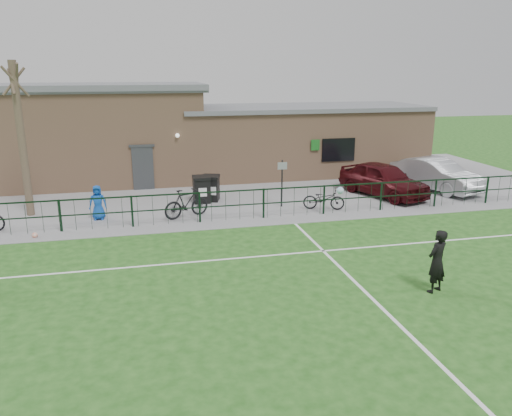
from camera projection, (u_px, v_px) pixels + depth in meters
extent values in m
plane|color=#1F5017|center=(303.00, 315.00, 11.91)|extent=(90.00, 90.00, 0.00)
cube|color=gray|center=(217.00, 188.00, 24.57)|extent=(34.00, 13.00, 0.02)
cube|color=white|center=(240.00, 221.00, 19.22)|extent=(28.00, 0.10, 0.01)
cube|color=white|center=(263.00, 256.00, 15.66)|extent=(28.00, 0.10, 0.01)
cube|color=white|center=(380.00, 306.00, 12.34)|extent=(0.10, 16.00, 0.01)
cube|color=black|center=(238.00, 205.00, 19.25)|extent=(28.00, 0.10, 1.20)
cylinder|color=#4E3D2F|center=(22.00, 141.00, 19.21)|extent=(0.30, 0.30, 6.00)
cube|color=black|center=(202.00, 190.00, 21.81)|extent=(0.71, 0.81, 1.07)
cube|color=black|center=(211.00, 189.00, 22.09)|extent=(0.88, 0.95, 1.04)
cylinder|color=black|center=(282.00, 184.00, 20.97)|extent=(0.08, 0.08, 2.00)
imported|color=#3F0B0F|center=(383.00, 179.00, 22.86)|extent=(3.23, 4.85, 1.54)
imported|color=#B3B5BB|center=(436.00, 174.00, 23.95)|extent=(2.93, 4.87, 1.52)
imported|color=black|center=(186.00, 203.00, 19.53)|extent=(1.96, 1.23, 1.14)
imported|color=black|center=(324.00, 199.00, 20.68)|extent=(1.80, 1.14, 0.89)
imported|color=#124BAB|center=(98.00, 203.00, 19.25)|extent=(0.68, 0.46, 1.35)
imported|color=black|center=(437.00, 261.00, 12.95)|extent=(0.74, 0.63, 1.71)
sphere|color=white|center=(340.00, 191.00, 14.91)|extent=(0.22, 0.22, 0.22)
sphere|color=white|center=(35.00, 235.00, 17.33)|extent=(0.20, 0.20, 0.20)
cube|color=tan|center=(208.00, 144.00, 26.91)|extent=(24.00, 5.00, 3.50)
cube|color=tan|center=(83.00, 101.00, 24.92)|extent=(11.52, 5.00, 1.20)
cube|color=slate|center=(81.00, 87.00, 24.73)|extent=(12.02, 5.40, 0.28)
cube|color=slate|center=(302.00, 108.00, 27.57)|extent=(13.44, 5.30, 0.22)
cube|color=#383A3D|center=(143.00, 168.00, 23.97)|extent=(1.00, 0.08, 2.10)
cube|color=black|center=(338.00, 150.00, 26.00)|extent=(1.80, 0.08, 1.20)
cube|color=#19661E|center=(315.00, 145.00, 25.59)|extent=(0.45, 0.04, 0.55)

